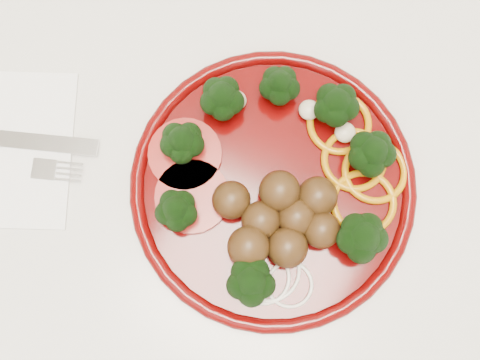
% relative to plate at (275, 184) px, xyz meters
% --- Properties ---
extents(counter, '(2.40, 0.60, 0.90)m').
position_rel_plate_xyz_m(counter, '(-0.13, -0.02, -0.47)').
color(counter, white).
rests_on(counter, ground).
extents(plate, '(0.27, 0.27, 0.06)m').
position_rel_plate_xyz_m(plate, '(0.00, 0.00, 0.00)').
color(plate, '#450303').
rests_on(plate, counter).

